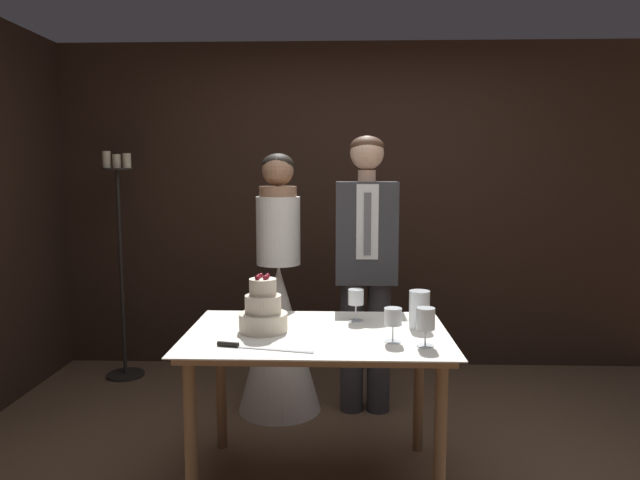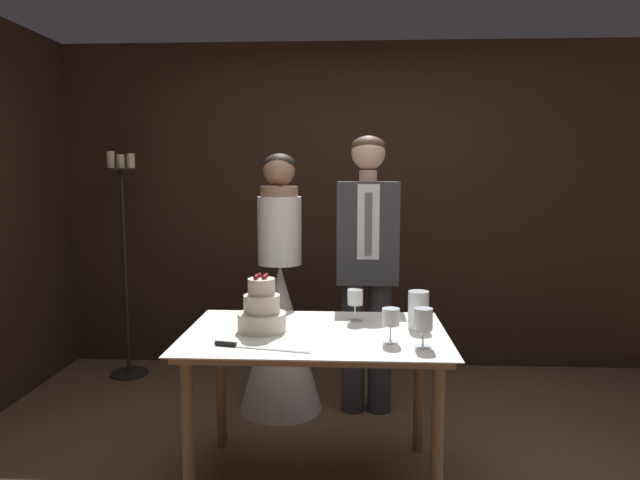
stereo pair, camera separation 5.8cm
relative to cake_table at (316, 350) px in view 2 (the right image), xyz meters
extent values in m
cube|color=black|center=(0.22, 1.84, 0.60)|extent=(4.88, 0.12, 2.55)
cylinder|color=brown|center=(-0.55, -0.33, -0.31)|extent=(0.06, 0.06, 0.73)
cylinder|color=brown|center=(0.55, -0.33, -0.31)|extent=(0.06, 0.06, 0.73)
cylinder|color=brown|center=(-0.55, 0.33, -0.31)|extent=(0.06, 0.06, 0.73)
cylinder|color=brown|center=(0.55, 0.33, -0.31)|extent=(0.06, 0.06, 0.73)
cube|color=brown|center=(0.00, 0.00, 0.07)|extent=(1.22, 0.79, 0.03)
cube|color=white|center=(0.00, 0.00, 0.09)|extent=(1.28, 0.85, 0.01)
cylinder|color=beige|center=(-0.27, 0.01, 0.14)|extent=(0.24, 0.24, 0.09)
cylinder|color=beige|center=(-0.27, 0.01, 0.23)|extent=(0.18, 0.18, 0.09)
cylinder|color=beige|center=(-0.27, 0.01, 0.31)|extent=(0.13, 0.13, 0.08)
sphere|color=maroon|center=(-0.25, 0.00, 0.36)|extent=(0.02, 0.02, 0.02)
sphere|color=maroon|center=(-0.25, 0.04, 0.36)|extent=(0.02, 0.02, 0.02)
sphere|color=maroon|center=(-0.28, 0.05, 0.36)|extent=(0.02, 0.02, 0.02)
sphere|color=maroon|center=(-0.29, 0.01, 0.36)|extent=(0.02, 0.02, 0.02)
sphere|color=maroon|center=(-0.29, -0.02, 0.36)|extent=(0.02, 0.02, 0.02)
sphere|color=maroon|center=(-0.25, -0.01, 0.36)|extent=(0.02, 0.02, 0.02)
cube|color=silver|center=(-0.17, -0.29, 0.09)|extent=(0.35, 0.09, 0.00)
cylinder|color=black|center=(-0.39, -0.25, 0.10)|extent=(0.10, 0.04, 0.02)
cylinder|color=silver|center=(0.36, -0.15, 0.09)|extent=(0.08, 0.08, 0.00)
cylinder|color=silver|center=(0.36, -0.15, 0.13)|extent=(0.01, 0.01, 0.08)
cylinder|color=silver|center=(0.36, -0.15, 0.21)|extent=(0.08, 0.08, 0.08)
cylinder|color=maroon|center=(0.36, -0.15, 0.18)|extent=(0.07, 0.07, 0.02)
cylinder|color=silver|center=(0.50, -0.21, 0.09)|extent=(0.08, 0.08, 0.00)
cylinder|color=silver|center=(0.50, -0.21, 0.13)|extent=(0.01, 0.01, 0.07)
cylinder|color=silver|center=(0.50, -0.21, 0.22)|extent=(0.08, 0.08, 0.10)
cylinder|color=maroon|center=(0.50, -0.21, 0.19)|extent=(0.07, 0.07, 0.04)
cylinder|color=silver|center=(0.20, 0.22, 0.09)|extent=(0.08, 0.08, 0.00)
cylinder|color=silver|center=(0.20, 0.22, 0.14)|extent=(0.01, 0.01, 0.09)
cylinder|color=silver|center=(0.20, 0.22, 0.22)|extent=(0.08, 0.08, 0.08)
cylinder|color=maroon|center=(0.20, 0.22, 0.19)|extent=(0.07, 0.07, 0.03)
cylinder|color=silver|center=(0.51, 0.10, 0.19)|extent=(0.10, 0.10, 0.19)
cylinder|color=beige|center=(0.51, 0.10, 0.13)|extent=(0.05, 0.05, 0.09)
sphere|color=#F9CC4C|center=(0.51, 0.10, 0.19)|extent=(0.02, 0.02, 0.02)
cone|color=white|center=(-0.28, 0.86, -0.19)|extent=(0.54, 0.54, 0.97)
cylinder|color=white|center=(-0.28, 0.86, 0.50)|extent=(0.28, 0.28, 0.43)
cylinder|color=#A37556|center=(-0.28, 0.86, 0.75)|extent=(0.24, 0.24, 0.07)
sphere|color=#A37556|center=(-0.28, 0.86, 0.89)|extent=(0.20, 0.20, 0.20)
ellipsoid|color=black|center=(-0.28, 0.88, 0.92)|extent=(0.20, 0.20, 0.15)
cylinder|color=#38383D|center=(0.19, 0.86, -0.25)|extent=(0.15, 0.15, 0.85)
cylinder|color=#38383D|center=(0.37, 0.86, -0.25)|extent=(0.15, 0.15, 0.85)
cube|color=#38383D|center=(0.28, 0.86, 0.49)|extent=(0.38, 0.24, 0.64)
cube|color=white|center=(0.28, 0.74, 0.57)|extent=(0.13, 0.01, 0.46)
cube|color=slate|center=(0.28, 0.73, 0.56)|extent=(0.04, 0.01, 0.38)
cylinder|color=#DBAD8E|center=(0.28, 0.86, 0.85)|extent=(0.11, 0.11, 0.07)
sphere|color=#DBAD8E|center=(0.28, 0.86, 0.99)|extent=(0.21, 0.21, 0.21)
ellipsoid|color=#472D1E|center=(0.28, 0.87, 1.03)|extent=(0.21, 0.21, 0.14)
cylinder|color=black|center=(-1.52, 1.44, -0.67)|extent=(0.28, 0.28, 0.02)
cylinder|color=black|center=(-1.52, 1.44, 0.12)|extent=(0.03, 0.03, 1.55)
cylinder|color=black|center=(-1.52, 1.44, 0.90)|extent=(0.22, 0.22, 0.01)
cylinder|color=beige|center=(-1.60, 1.44, 0.97)|extent=(0.06, 0.06, 0.12)
cylinder|color=beige|center=(-1.52, 1.44, 0.95)|extent=(0.06, 0.06, 0.10)
cylinder|color=beige|center=(-1.45, 1.44, 0.96)|extent=(0.06, 0.06, 0.11)
camera|label=1|loc=(0.10, -2.73, 0.87)|focal=32.00mm
camera|label=2|loc=(0.16, -2.72, 0.87)|focal=32.00mm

